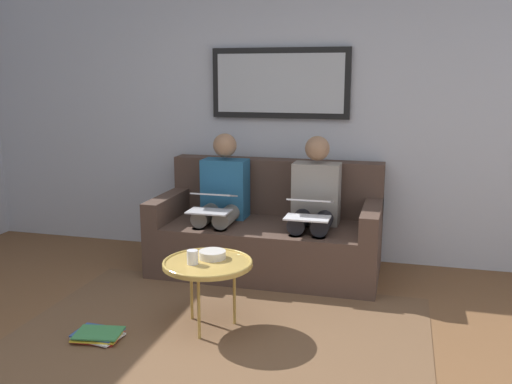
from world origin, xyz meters
TOP-DOWN VIEW (x-y plane):
  - wall_rear at (0.00, -2.60)m, footprint 6.00×0.12m
  - area_rug at (0.00, -0.85)m, footprint 2.60×1.80m
  - couch at (0.00, -2.12)m, footprint 1.85×0.90m
  - framed_mirror at (0.00, -2.51)m, footprint 1.22×0.05m
  - coffee_table at (0.11, -0.90)m, footprint 0.58×0.58m
  - cup at (0.19, -0.84)m, footprint 0.07×0.07m
  - bowl at (0.10, -0.98)m, footprint 0.18×0.18m
  - person_left at (-0.39, -2.05)m, footprint 0.38×0.58m
  - laptop_white at (-0.39, -1.80)m, footprint 0.34×0.33m
  - person_right at (0.39, -2.05)m, footprint 0.38×0.58m
  - laptop_silver at (0.39, -1.80)m, footprint 0.33×0.34m
  - magazine_stack at (0.72, -0.56)m, footprint 0.32×0.26m

SIDE VIEW (x-z plane):
  - area_rug at x=0.00m, z-range 0.00..0.01m
  - magazine_stack at x=0.72m, z-range 0.00..0.06m
  - couch at x=0.00m, z-range -0.14..0.76m
  - coffee_table at x=0.11m, z-range 0.20..0.66m
  - bowl at x=0.10m, z-range 0.45..0.50m
  - cup at x=0.19m, z-range 0.45..0.54m
  - person_left at x=-0.39m, z-range 0.04..1.18m
  - person_right at x=0.39m, z-range 0.04..1.18m
  - laptop_white at x=-0.39m, z-range 0.55..0.70m
  - laptop_silver at x=0.39m, z-range 0.56..0.70m
  - wall_rear at x=0.00m, z-range 0.00..2.60m
  - framed_mirror at x=0.00m, z-range 1.25..1.85m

